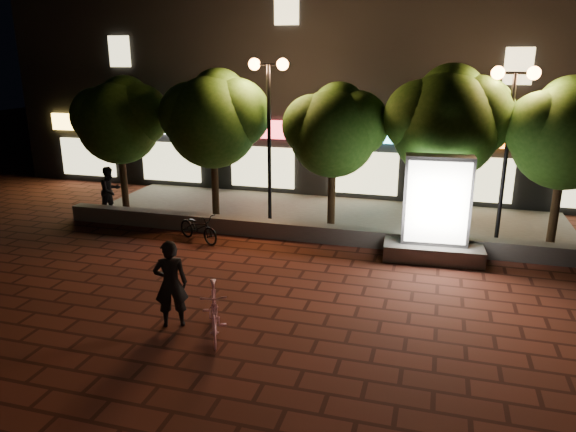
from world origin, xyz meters
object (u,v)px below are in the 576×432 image
(street_lamp_left, at_px, (269,100))
(scooter_parked, at_px, (198,227))
(tree_far_left, at_px, (121,118))
(tree_left, at_px, (215,116))
(rider, at_px, (171,284))
(ad_kiosk, at_px, (435,218))
(tree_mid, at_px, (335,127))
(tree_far_right, at_px, (569,130))
(street_lamp_right, at_px, (511,110))
(pedestrian, at_px, (110,191))
(scooter_pink, at_px, (214,311))
(tree_right, at_px, (448,119))

(street_lamp_left, height_order, scooter_parked, street_lamp_left)
(tree_far_left, distance_m, tree_left, 3.51)
(street_lamp_left, xyz_separation_m, rider, (0.18, -7.11, -3.11))
(street_lamp_left, xyz_separation_m, ad_kiosk, (5.22, -1.70, -2.88))
(tree_mid, relative_size, tree_far_right, 0.95)
(scooter_parked, bearing_deg, rider, -134.74)
(street_lamp_right, height_order, scooter_parked, street_lamp_right)
(street_lamp_right, distance_m, rider, 10.28)
(ad_kiosk, xyz_separation_m, scooter_parked, (-6.75, -0.50, -0.71))
(street_lamp_right, relative_size, ad_kiosk, 1.75)
(street_lamp_right, relative_size, rider, 2.70)
(tree_mid, relative_size, pedestrian, 2.70)
(ad_kiosk, height_order, scooter_parked, ad_kiosk)
(rider, xyz_separation_m, scooter_parked, (-1.71, 4.91, -0.49))
(pedestrian, bearing_deg, street_lamp_left, -66.46)
(rider, bearing_deg, street_lamp_left, -114.42)
(street_lamp_right, xyz_separation_m, scooter_pink, (-5.83, -7.24, -3.37))
(tree_far_left, distance_m, street_lamp_right, 12.47)
(street_lamp_right, bearing_deg, rider, -133.81)
(tree_far_left, relative_size, scooter_parked, 2.78)
(tree_right, height_order, scooter_pink, tree_right)
(tree_far_left, height_order, scooter_pink, tree_far_left)
(tree_mid, relative_size, scooter_pink, 2.58)
(tree_mid, distance_m, rider, 7.94)
(tree_left, relative_size, tree_mid, 1.09)
(scooter_pink, xyz_separation_m, scooter_parked, (-2.70, 5.04, -0.09))
(tree_mid, bearing_deg, ad_kiosk, -31.75)
(tree_far_right, bearing_deg, scooter_pink, -134.54)
(tree_far_left, height_order, scooter_parked, tree_far_left)
(tree_mid, relative_size, tree_right, 0.89)
(tree_far_right, height_order, street_lamp_left, street_lamp_left)
(tree_right, height_order, rider, tree_right)
(tree_right, bearing_deg, scooter_pink, -119.16)
(tree_far_left, relative_size, scooter_pink, 2.65)
(street_lamp_left, bearing_deg, tree_far_left, 177.24)
(tree_far_left, xyz_separation_m, tree_left, (3.50, 0.00, 0.15))
(ad_kiosk, bearing_deg, tree_far_right, 30.51)
(street_lamp_left, xyz_separation_m, scooter_pink, (1.17, -7.24, -3.50))
(tree_mid, bearing_deg, street_lamp_left, -172.69)
(tree_far_right, bearing_deg, scooter_parked, -166.27)
(street_lamp_right, xyz_separation_m, rider, (-6.82, -7.11, -2.97))
(tree_left, relative_size, scooter_pink, 2.80)
(tree_far_left, relative_size, tree_far_right, 0.97)
(tree_far_left, relative_size, street_lamp_right, 0.93)
(ad_kiosk, distance_m, scooter_parked, 6.81)
(tree_left, xyz_separation_m, street_lamp_right, (8.95, -0.26, 0.45))
(scooter_pink, relative_size, rider, 0.95)
(tree_mid, bearing_deg, tree_left, 180.00)
(tree_left, distance_m, tree_right, 7.30)
(tree_far_left, distance_m, street_lamp_left, 5.50)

